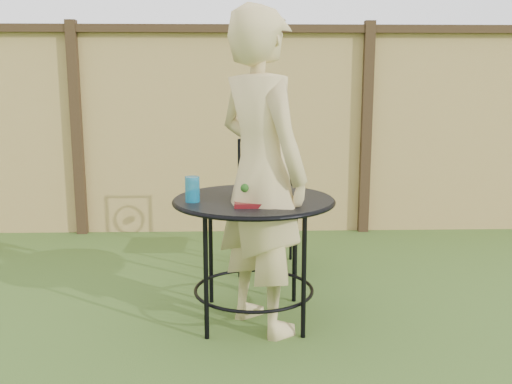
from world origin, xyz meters
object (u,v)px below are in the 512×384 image
patio_chair (266,201)px  diner (261,173)px  patio_table (254,222)px  salad_plate (259,201)px

patio_chair → diner: bearing=-94.1°
patio_table → patio_chair: 1.00m
patio_table → diner: diner is taller
patio_table → diner: bearing=-67.9°
patio_table → patio_chair: patio_chair is taller
diner → salad_plate: size_ratio=6.54×
patio_chair → diner: diner is taller
salad_plate → diner: bearing=73.6°
patio_table → salad_plate: salad_plate is taller
patio_table → salad_plate: (0.03, -0.14, 0.15)m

